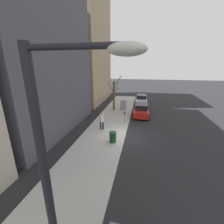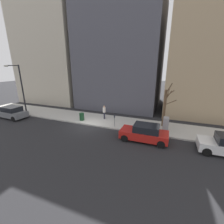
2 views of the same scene
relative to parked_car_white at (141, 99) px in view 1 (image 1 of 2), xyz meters
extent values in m
plane|color=#232326|center=(1.20, 12.90, -0.74)|extent=(120.00, 120.00, 0.00)
cube|color=#B2AFA8|center=(3.20, 12.90, -0.66)|extent=(4.00, 36.00, 0.15)
cube|color=white|center=(0.00, 0.05, -0.17)|extent=(1.80, 4.20, 0.70)
cube|color=black|center=(0.00, -0.15, 0.48)|extent=(1.60, 2.20, 0.60)
cylinder|color=black|center=(-0.85, 1.61, -0.42)|extent=(0.22, 0.64, 0.64)
cylinder|color=black|center=(0.85, 1.60, -0.42)|extent=(0.22, 0.64, 0.64)
cylinder|color=black|center=(-0.85, -1.49, -0.42)|extent=(0.22, 0.64, 0.64)
cylinder|color=black|center=(0.85, -1.50, -0.42)|extent=(0.22, 0.64, 0.64)
cube|color=red|center=(-0.08, 6.45, -0.17)|extent=(1.84, 4.22, 0.70)
cube|color=black|center=(-0.07, 6.25, 0.48)|extent=(1.62, 2.22, 0.60)
cylinder|color=black|center=(-0.94, 7.99, -0.42)|extent=(0.23, 0.64, 0.64)
cylinder|color=black|center=(0.76, 8.01, -0.42)|extent=(0.23, 0.64, 0.64)
cylinder|color=black|center=(-0.91, 4.89, -0.42)|extent=(0.23, 0.64, 0.64)
cylinder|color=black|center=(0.79, 4.91, -0.42)|extent=(0.23, 0.64, 0.64)
cylinder|color=slate|center=(1.65, 9.91, -0.06)|extent=(0.07, 0.07, 1.05)
cube|color=#2D333D|center=(1.65, 9.91, 0.61)|extent=(0.14, 0.10, 0.30)
cube|color=#A8A399|center=(2.50, 4.71, -0.50)|extent=(0.83, 0.61, 0.18)
cube|color=#939399|center=(2.50, 4.71, 0.22)|extent=(0.75, 0.55, 1.25)
cylinder|color=black|center=(1.75, 23.12, 2.66)|extent=(0.18, 0.18, 6.50)
cylinder|color=black|center=(0.95, 23.12, 5.81)|extent=(1.60, 0.10, 0.10)
ellipsoid|color=beige|center=(0.15, 23.12, 5.76)|extent=(0.56, 0.32, 0.20)
cylinder|color=brown|center=(3.80, 5.03, 1.41)|extent=(0.28, 0.28, 3.99)
cylinder|color=brown|center=(3.50, 4.77, 2.85)|extent=(0.66, 0.60, 1.17)
cylinder|color=brown|center=(3.83, 4.64, 3.03)|extent=(0.12, 0.83, 0.79)
cylinder|color=brown|center=(4.29, 4.89, 2.65)|extent=(1.04, 0.38, 1.50)
cylinder|color=brown|center=(3.30, 4.79, 3.57)|extent=(1.04, 0.58, 1.30)
cylinder|color=brown|center=(3.56, 4.50, 2.15)|extent=(0.42, 1.13, 0.75)
cylinder|color=#14381E|center=(2.10, 14.31, -0.14)|extent=(0.56, 0.56, 0.90)
cylinder|color=#1E1E2D|center=(3.77, 12.08, -0.18)|extent=(0.16, 0.16, 0.82)
cylinder|color=#1E1E2D|center=(3.56, 11.97, -0.18)|extent=(0.16, 0.16, 0.82)
cylinder|color=silver|center=(3.67, 12.03, 0.54)|extent=(0.36, 0.36, 0.62)
sphere|color=tan|center=(3.67, 12.03, 0.96)|extent=(0.22, 0.22, 0.22)
cube|color=tan|center=(12.50, -0.50, 9.23)|extent=(11.60, 11.60, 19.92)
cube|color=#4C4C56|center=(12.84, 12.54, 7.65)|extent=(12.28, 12.28, 16.77)
camera|label=1|loc=(-0.09, 25.31, 5.55)|focal=24.00mm
camera|label=2|loc=(-12.57, 4.66, 5.72)|focal=24.00mm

